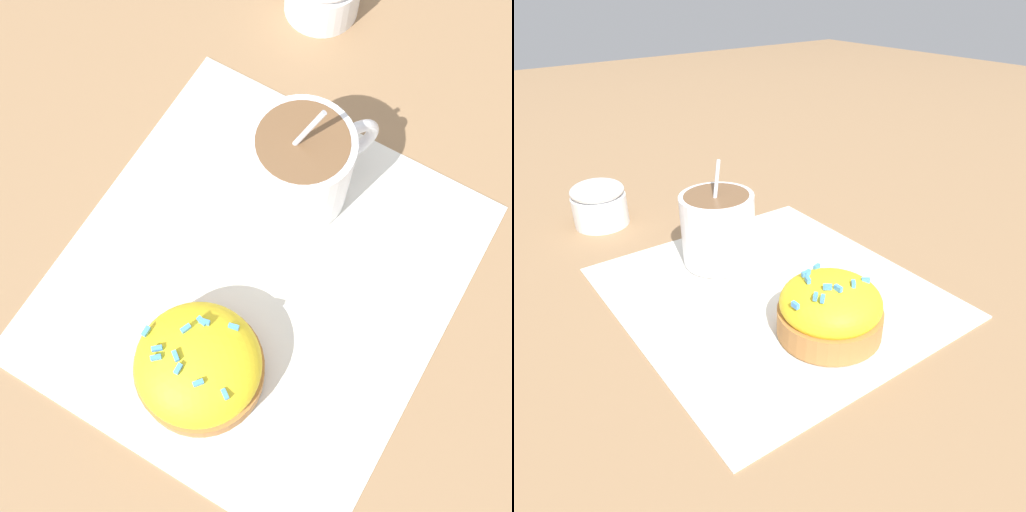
{
  "view_description": "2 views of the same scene",
  "coord_description": "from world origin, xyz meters",
  "views": [
    {
      "loc": [
        -0.15,
        -0.08,
        0.51
      ],
      "look_at": [
        0.0,
        0.0,
        0.04
      ],
      "focal_mm": 50.0,
      "sensor_mm": 36.0,
      "label": 1
    },
    {
      "loc": [
        -0.32,
        0.25,
        0.27
      ],
      "look_at": [
        0.0,
        -0.0,
        0.04
      ],
      "focal_mm": 35.0,
      "sensor_mm": 36.0,
      "label": 2
    }
  ],
  "objects": [
    {
      "name": "ground_plane",
      "position": [
        0.0,
        0.0,
        0.0
      ],
      "size": [
        3.0,
        3.0,
        0.0
      ],
      "primitive_type": "plane",
      "color": "#93704C"
    },
    {
      "name": "frosted_pastry",
      "position": [
        -0.08,
        0.0,
        0.03
      ],
      "size": [
        0.09,
        0.09,
        0.06
      ],
      "color": "#B2753D",
      "rests_on": "paper_napkin"
    },
    {
      "name": "coffee_cup",
      "position": [
        0.08,
        0.01,
        0.04
      ],
      "size": [
        0.1,
        0.08,
        0.11
      ],
      "color": "white",
      "rests_on": "paper_napkin"
    },
    {
      "name": "paper_napkin",
      "position": [
        0.0,
        0.0,
        0.0
      ],
      "size": [
        0.31,
        0.29,
        0.0
      ],
      "color": "white",
      "rests_on": "ground_plane"
    }
  ]
}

